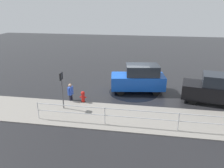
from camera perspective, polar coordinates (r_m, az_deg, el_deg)
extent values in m
plane|color=black|center=(16.69, 5.22, -1.71)|extent=(60.00, 60.00, 0.00)
cube|color=gray|center=(12.90, 3.81, -8.59)|extent=(24.00, 3.20, 0.04)
cube|color=blue|center=(16.30, 6.71, 0.68)|extent=(4.11, 2.25, 0.99)
cube|color=#1E232B|center=(16.06, 7.95, 3.63)|extent=(2.53, 1.82, 0.77)
cylinder|color=black|center=(15.73, 2.22, -1.87)|extent=(0.63, 0.31, 0.60)
cylinder|color=black|center=(17.06, 2.11, -0.05)|extent=(0.63, 0.31, 0.60)
cylinder|color=black|center=(16.00, 11.47, -1.89)|extent=(0.63, 0.31, 0.60)
cylinder|color=black|center=(17.31, 10.66, -0.09)|extent=(0.63, 0.31, 0.60)
cube|color=black|center=(15.87, 25.58, -1.92)|extent=(4.54, 2.48, 0.95)
cube|color=#1E232B|center=(15.65, 27.29, 0.79)|extent=(2.81, 1.97, 0.73)
cylinder|color=black|center=(15.24, 20.27, -3.96)|extent=(0.63, 0.32, 0.60)
cylinder|color=black|center=(16.60, 20.29, -1.96)|extent=(0.63, 0.32, 0.60)
cylinder|color=red|center=(14.68, -7.56, -3.69)|extent=(0.22, 0.22, 0.62)
sphere|color=red|center=(14.54, -7.63, -2.39)|extent=(0.26, 0.26, 0.26)
cylinder|color=red|center=(14.61, -6.97, -3.47)|extent=(0.10, 0.09, 0.09)
cylinder|color=red|center=(14.70, -8.17, -3.38)|extent=(0.10, 0.09, 0.09)
cylinder|color=#2D2D2D|center=(14.80, -7.51, -4.68)|extent=(0.31, 0.31, 0.06)
cube|color=blue|center=(14.95, -10.81, -1.71)|extent=(0.30, 0.40, 0.55)
sphere|color=tan|center=(14.81, -10.91, -0.33)|extent=(0.22, 0.22, 0.22)
cylinder|color=#1E1E2D|center=(15.21, -10.52, -3.34)|extent=(0.13, 0.13, 0.45)
cylinder|color=#1E1E2D|center=(15.07, -10.86, -3.60)|extent=(0.13, 0.13, 0.45)
cylinder|color=blue|center=(15.14, -10.36, -1.39)|extent=(0.09, 0.09, 0.50)
cylinder|color=blue|center=(14.76, -11.28, -2.04)|extent=(0.09, 0.09, 0.50)
cylinder|color=#B7BABF|center=(11.88, 16.97, -9.45)|extent=(0.04, 0.04, 1.05)
cylinder|color=#B7BABF|center=(11.92, -1.87, -8.37)|extent=(0.04, 0.04, 1.05)
cylinder|color=#B7BABF|center=(13.15, -18.73, -6.64)|extent=(0.04, 0.04, 1.05)
cylinder|color=#B7BABF|center=(11.52, 7.63, -6.98)|extent=(11.57, 0.04, 0.04)
cylinder|color=#B7BABF|center=(11.72, 7.53, -8.81)|extent=(11.57, 0.04, 0.04)
cylinder|color=#4C4C51|center=(13.71, -12.83, -1.80)|extent=(0.07, 0.07, 2.40)
cube|color=black|center=(13.38, -13.15, 1.97)|extent=(0.04, 0.44, 0.44)
cylinder|color=black|center=(16.42, 5.69, -2.09)|extent=(3.69, 3.69, 0.01)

